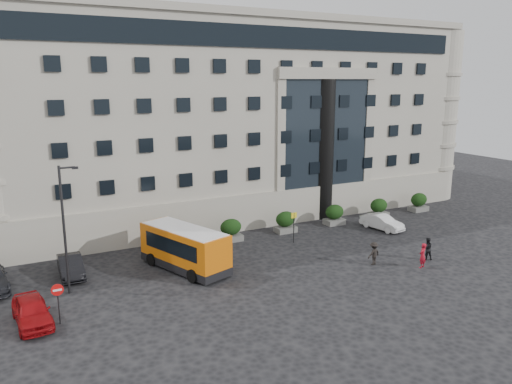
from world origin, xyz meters
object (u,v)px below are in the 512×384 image
at_px(hedge_b, 231,230).
at_px(pedestrian_c, 374,253).
at_px(hedge_d, 334,214).
at_px(hedge_f, 419,202).
at_px(minibus, 185,247).
at_px(pedestrian_b, 427,249).
at_px(street_lamp, 65,225).
at_px(hedge_c, 285,222).
at_px(white_taxi, 382,222).
at_px(hedge_a, 170,239).
at_px(pedestrian_a, 423,256).
at_px(hedge_e, 379,208).
at_px(parked_car_b, 71,266).
at_px(bus_stop_sign, 294,222).
at_px(parked_car_a, 32,311).
at_px(no_entry_sign, 58,296).

relative_size(hedge_b, pedestrian_c, 1.10).
bearing_deg(hedge_d, hedge_f, 0.00).
relative_size(minibus, pedestrian_b, 4.49).
bearing_deg(hedge_f, street_lamp, -171.95).
height_order(hedge_b, hedge_c, same).
height_order(hedge_b, white_taxi, hedge_b).
xyz_separation_m(hedge_a, pedestrian_a, (14.60, -11.68, -0.04)).
height_order(hedge_e, pedestrian_a, hedge_e).
bearing_deg(parked_car_b, hedge_a, 15.55).
xyz_separation_m(pedestrian_b, pedestrian_c, (-4.17, 0.99, 0.00)).
bearing_deg(pedestrian_a, hedge_c, -89.86).
xyz_separation_m(hedge_c, pedestrian_b, (5.72, -10.64, -0.10)).
bearing_deg(pedestrian_c, pedestrian_b, 156.97).
distance_m(hedge_a, parked_car_b, 7.74).
distance_m(hedge_b, hedge_f, 20.80).
height_order(hedge_e, street_lamp, street_lamp).
height_order(parked_car_b, pedestrian_a, pedestrian_a).
bearing_deg(bus_stop_sign, minibus, -171.60).
bearing_deg(hedge_f, hedge_c, 180.00).
relative_size(hedge_f, parked_car_a, 0.43).
bearing_deg(hedge_f, no_entry_sign, -165.83).
height_order(hedge_e, parked_car_a, hedge_e).
bearing_deg(bus_stop_sign, pedestrian_c, -70.27).
relative_size(street_lamp, no_entry_sign, 3.45).
distance_m(hedge_e, pedestrian_a, 13.23).
bearing_deg(hedge_e, street_lamp, -170.52).
distance_m(parked_car_b, white_taxi, 25.90).
height_order(hedge_f, street_lamp, street_lamp).
bearing_deg(hedge_d, pedestrian_a, -94.91).
bearing_deg(parked_car_a, hedge_a, 33.30).
height_order(hedge_b, minibus, minibus).
bearing_deg(bus_stop_sign, hedge_f, 9.63).
xyz_separation_m(hedge_f, bus_stop_sign, (-16.50, -2.80, 0.80)).
bearing_deg(pedestrian_c, minibus, -33.52).
height_order(hedge_d, hedge_f, same).
relative_size(hedge_d, white_taxi, 0.46).
xyz_separation_m(hedge_c, pedestrian_c, (1.56, -9.65, -0.09)).
height_order(hedge_a, pedestrian_c, hedge_a).
distance_m(white_taxi, pedestrian_a, 9.25).
bearing_deg(street_lamp, parked_car_a, -125.90).
relative_size(hedge_a, pedestrian_b, 1.10).
xyz_separation_m(hedge_d, street_lamp, (-23.54, -4.80, 3.44)).
bearing_deg(street_lamp, hedge_d, 11.53).
xyz_separation_m(hedge_a, bus_stop_sign, (9.50, -2.80, 0.80)).
height_order(no_entry_sign, parked_car_a, no_entry_sign).
distance_m(no_entry_sign, pedestrian_b, 25.20).
distance_m(hedge_b, pedestrian_c, 11.78).
distance_m(hedge_e, minibus, 21.50).
height_order(parked_car_a, pedestrian_a, pedestrian_a).
height_order(white_taxi, pedestrian_b, pedestrian_b).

